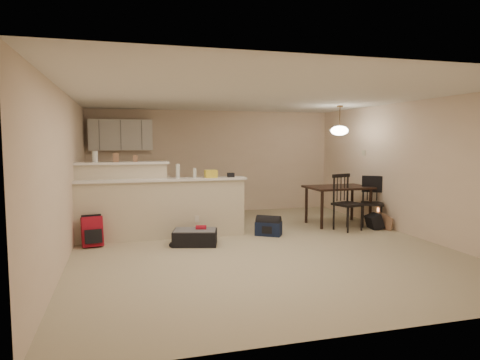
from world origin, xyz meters
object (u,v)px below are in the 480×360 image
object	(u,v)px
dining_chair_near	(348,203)
suitcase	(195,238)
navy_duffel	(269,229)
black_daypack	(374,222)
dining_table	(338,191)
pendant_lamp	(339,130)
dining_chair_far	(372,202)
red_backpack	(92,232)

from	to	relation	value
dining_chair_near	suitcase	world-z (taller)	dining_chair_near
navy_duffel	black_daypack	xyz separation A→B (m)	(2.25, 0.00, 0.01)
dining_table	dining_chair_near	world-z (taller)	dining_chair_near
pendant_lamp	navy_duffel	bearing A→B (deg)	-160.65
navy_duffel	suitcase	bearing A→B (deg)	-133.59
black_daypack	dining_table	bearing A→B (deg)	43.48
dining_table	dining_chair_far	distance (m)	0.72
dining_chair_near	black_daypack	distance (m)	0.72
dining_chair_near	dining_table	bearing A→B (deg)	62.02
black_daypack	pendant_lamp	bearing A→B (deg)	43.48
dining_chair_near	pendant_lamp	bearing A→B (deg)	62.02
dining_chair_far	dining_table	bearing A→B (deg)	176.12
red_backpack	black_daypack	size ratio (longest dim) A/B	1.55
dining_chair_near	navy_duffel	bearing A→B (deg)	162.53
red_backpack	black_daypack	bearing A→B (deg)	-10.55
dining_chair_near	navy_duffel	size ratio (longest dim) A/B	2.34
dining_table	black_daypack	world-z (taller)	dining_table
dining_table	black_daypack	size ratio (longest dim) A/B	4.10
pendant_lamp	red_backpack	distance (m)	5.24
dining_chair_far	black_daypack	size ratio (longest dim) A/B	3.13
dining_table	black_daypack	distance (m)	0.97
dining_chair_near	dining_chair_far	world-z (taller)	dining_chair_near
suitcase	black_daypack	distance (m)	3.72
dining_chair_near	suitcase	distance (m)	3.17
dining_table	pendant_lamp	distance (m)	1.28
dining_table	black_daypack	xyz separation A→B (m)	(0.48, -0.62, -0.57)
pendant_lamp	navy_duffel	world-z (taller)	pendant_lamp
dining_table	red_backpack	bearing A→B (deg)	-174.85
dining_chair_far	red_backpack	xyz separation A→B (m)	(-5.47, -0.23, -0.26)
dining_chair_near	black_daypack	size ratio (longest dim) A/B	3.42
suitcase	black_daypack	xyz separation A→B (m)	(3.70, 0.35, 0.02)
dining_chair_far	black_daypack	bearing A→B (deg)	-80.24
pendant_lamp	suitcase	bearing A→B (deg)	-163.23
suitcase	navy_duffel	bearing A→B (deg)	28.16
pendant_lamp	suitcase	size ratio (longest dim) A/B	0.84
pendant_lamp	suitcase	distance (m)	3.84
suitcase	black_daypack	world-z (taller)	black_daypack
dining_chair_near	dining_chair_far	bearing A→B (deg)	-1.36
suitcase	navy_duffel	xyz separation A→B (m)	(1.45, 0.35, 0.00)
dining_table	suitcase	bearing A→B (deg)	-165.31
dining_table	black_daypack	bearing A→B (deg)	-54.15
suitcase	dining_chair_far	bearing A→B (deg)	23.29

